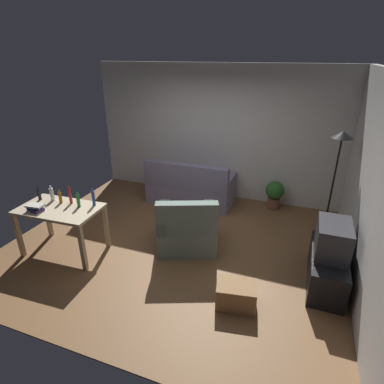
% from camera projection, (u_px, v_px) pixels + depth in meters
% --- Properties ---
extents(ground_plane, '(5.20, 4.40, 0.02)m').
position_uv_depth(ground_plane, '(176.00, 245.00, 5.09)').
color(ground_plane, brown).
extents(wall_rear, '(5.20, 0.10, 2.70)m').
position_uv_depth(wall_rear, '(216.00, 133.00, 6.42)').
color(wall_rear, silver).
rests_on(wall_rear, ground_plane).
extents(wall_right, '(0.10, 4.40, 2.70)m').
position_uv_depth(wall_right, '(374.00, 192.00, 3.71)').
color(wall_right, silver).
rests_on(wall_right, ground_plane).
extents(couch, '(1.71, 0.84, 0.92)m').
position_uv_depth(couch, '(190.00, 188.00, 6.42)').
color(couch, gray).
rests_on(couch, ground_plane).
extents(tv_stand, '(0.44, 1.10, 0.48)m').
position_uv_depth(tv_stand, '(327.00, 269.00, 4.14)').
color(tv_stand, black).
rests_on(tv_stand, ground_plane).
extents(tv, '(0.41, 0.60, 0.44)m').
position_uv_depth(tv, '(333.00, 239.00, 3.96)').
color(tv, '#2D2D33').
rests_on(tv, tv_stand).
extents(torchiere_lamp, '(0.32, 0.32, 1.81)m').
position_uv_depth(torchiere_lamp, '(338.00, 157.00, 4.73)').
color(torchiere_lamp, black).
rests_on(torchiere_lamp, ground_plane).
extents(desk, '(1.23, 0.75, 0.76)m').
position_uv_depth(desk, '(60.00, 214.00, 4.67)').
color(desk, '#C6B28E').
rests_on(desk, ground_plane).
extents(potted_plant, '(0.36, 0.36, 0.57)m').
position_uv_depth(potted_plant, '(275.00, 193.00, 6.16)').
color(potted_plant, brown).
rests_on(potted_plant, ground_plane).
extents(armchair, '(1.15, 1.11, 0.92)m').
position_uv_depth(armchair, '(187.00, 229.00, 4.91)').
color(armchair, slate).
rests_on(armchair, ground_plane).
extents(storage_box, '(0.53, 0.41, 0.30)m').
position_uv_depth(storage_box, '(236.00, 295.00, 3.82)').
color(storage_box, olive).
rests_on(storage_box, ground_plane).
extents(bottle_dark, '(0.05, 0.05, 0.23)m').
position_uv_depth(bottle_dark, '(39.00, 194.00, 4.84)').
color(bottle_dark, black).
rests_on(bottle_dark, desk).
extents(bottle_clear, '(0.06, 0.06, 0.25)m').
position_uv_depth(bottle_clear, '(52.00, 194.00, 4.81)').
color(bottle_clear, silver).
rests_on(bottle_clear, desk).
extents(bottle_amber, '(0.05, 0.05, 0.21)m').
position_uv_depth(bottle_amber, '(60.00, 197.00, 4.75)').
color(bottle_amber, '#9E6019').
rests_on(bottle_amber, desk).
extents(bottle_red, '(0.04, 0.04, 0.28)m').
position_uv_depth(bottle_red, '(70.00, 196.00, 4.71)').
color(bottle_red, '#AD2323').
rests_on(bottle_red, desk).
extents(bottle_green, '(0.05, 0.05, 0.24)m').
position_uv_depth(bottle_green, '(78.00, 200.00, 4.61)').
color(bottle_green, '#1E722D').
rests_on(bottle_green, desk).
extents(bottle_blue, '(0.05, 0.05, 0.27)m').
position_uv_depth(bottle_blue, '(93.00, 198.00, 4.65)').
color(bottle_blue, '#2347A3').
rests_on(bottle_blue, desk).
extents(book_stack, '(0.26, 0.19, 0.09)m').
position_uv_depth(book_stack, '(35.00, 208.00, 4.53)').
color(book_stack, '#593372').
rests_on(book_stack, desk).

